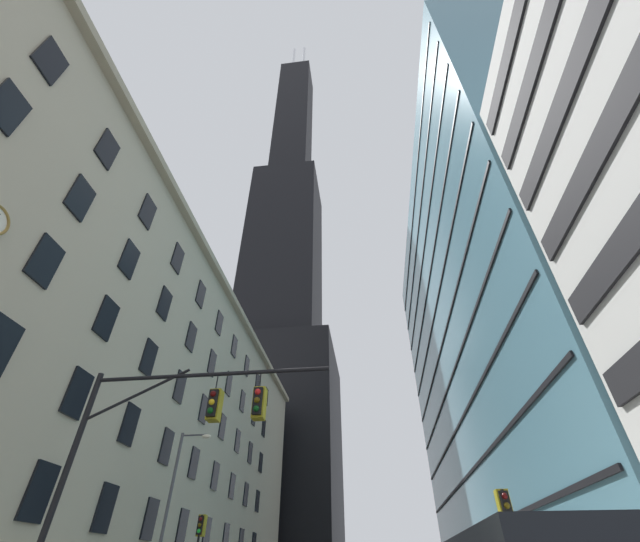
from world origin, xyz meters
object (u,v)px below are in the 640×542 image
Objects in this scene: traffic_light_far_left at (200,530)px; street_lamppost at (174,494)px; traffic_signal_mast at (176,427)px; traffic_light_near_right at (507,513)px.

street_lamppost is (-1.37, -1.26, 1.64)m from traffic_light_far_left.
traffic_signal_mast is 13.26m from traffic_light_far_left.
traffic_signal_mast reaches higher than traffic_light_far_left.
traffic_signal_mast is at bearing -66.57° from street_lamppost.
traffic_signal_mast reaches higher than traffic_light_near_right.
traffic_light_far_left is at bearing 147.02° from traffic_light_near_right.
street_lamppost is (-15.64, 8.00, 1.99)m from traffic_light_near_right.
traffic_light_near_right is 0.43× the size of street_lamppost.
traffic_signal_mast is 1.07× the size of street_lamppost.
traffic_light_far_left is at bearing 42.60° from street_lamppost.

